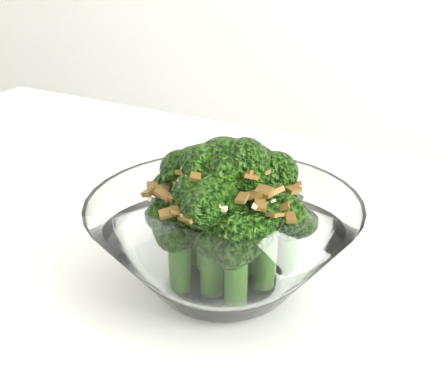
% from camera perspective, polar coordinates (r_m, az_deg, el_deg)
% --- Properties ---
extents(table, '(1.28, 0.92, 0.75)m').
position_cam_1_polar(table, '(0.58, -3.93, -14.16)').
color(table, white).
rests_on(table, ground).
extents(broccoli_dish, '(0.22, 0.22, 0.14)m').
position_cam_1_polar(broccoli_dish, '(0.50, 0.09, -4.09)').
color(broccoli_dish, white).
rests_on(broccoli_dish, table).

